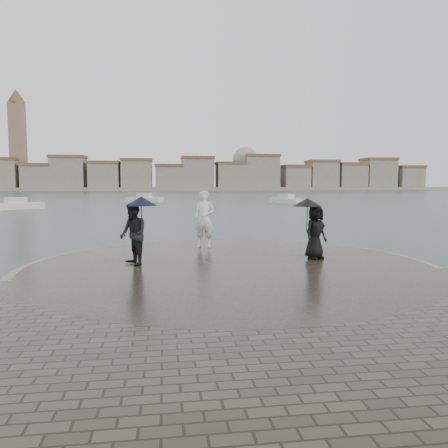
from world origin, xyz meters
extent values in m
plane|color=#2B3835|center=(0.00, 0.00, 0.00)|extent=(400.00, 400.00, 0.00)
cylinder|color=gray|center=(0.00, 3.50, 0.16)|extent=(12.50, 12.50, 0.32)
cylinder|color=#2D261E|center=(0.00, 3.50, 0.18)|extent=(11.90, 11.90, 0.36)
imported|color=white|center=(-0.44, 7.09, 1.44)|extent=(0.91, 0.75, 2.16)
imported|color=black|center=(-2.86, 3.71, 1.29)|extent=(1.04, 1.13, 1.87)
cylinder|color=black|center=(-2.61, 3.81, 1.71)|extent=(0.02, 0.02, 0.90)
cone|color=black|center=(-2.61, 3.81, 2.26)|extent=(0.96, 0.96, 0.28)
imported|color=black|center=(2.85, 4.02, 1.22)|extent=(1.00, 0.89, 1.72)
cylinder|color=black|center=(2.60, 4.12, 1.66)|extent=(0.02, 0.02, 0.90)
cone|color=black|center=(2.60, 4.12, 2.18)|extent=(0.98, 0.98, 0.26)
cube|color=gray|center=(0.00, 163.00, 0.60)|extent=(260.00, 20.00, 1.20)
cube|color=gray|center=(-60.00, 160.00, 5.50)|extent=(11.00, 10.00, 11.00)
cube|color=brown|center=(-60.00, 160.00, 11.50)|extent=(11.60, 10.60, 1.00)
cube|color=gray|center=(-48.00, 160.00, 4.50)|extent=(10.00, 10.00, 9.00)
cube|color=brown|center=(-48.00, 160.00, 9.50)|extent=(10.60, 10.60, 1.00)
cube|color=gray|center=(-37.00, 160.00, 6.00)|extent=(12.00, 10.00, 12.00)
cube|color=brown|center=(-37.00, 160.00, 12.50)|extent=(12.60, 10.60, 1.00)
cube|color=gray|center=(-24.00, 160.00, 5.00)|extent=(11.00, 10.00, 10.00)
cube|color=brown|center=(-24.00, 160.00, 10.50)|extent=(11.60, 10.60, 1.00)
cube|color=gray|center=(-12.00, 160.00, 5.50)|extent=(11.00, 10.00, 11.00)
cube|color=brown|center=(-12.00, 160.00, 11.50)|extent=(11.60, 10.60, 1.00)
cube|color=gray|center=(0.00, 160.00, 4.50)|extent=(10.00, 10.00, 9.00)
cube|color=brown|center=(0.00, 160.00, 9.50)|extent=(10.60, 10.60, 1.00)
cube|color=gray|center=(11.00, 160.00, 6.00)|extent=(12.00, 10.00, 12.00)
cube|color=brown|center=(11.00, 160.00, 12.50)|extent=(12.60, 10.60, 1.00)
cube|color=gray|center=(24.00, 160.00, 5.00)|extent=(11.00, 10.00, 10.00)
cube|color=brown|center=(24.00, 160.00, 10.50)|extent=(11.60, 10.60, 1.00)
cube|color=gray|center=(36.00, 160.00, 6.50)|extent=(13.00, 10.00, 13.00)
cube|color=brown|center=(36.00, 160.00, 13.50)|extent=(13.60, 10.60, 1.00)
cube|color=gray|center=(50.00, 160.00, 4.50)|extent=(10.00, 10.00, 9.00)
cube|color=brown|center=(50.00, 160.00, 9.50)|extent=(10.60, 10.60, 1.00)
cube|color=gray|center=(61.00, 160.00, 5.50)|extent=(11.00, 10.00, 11.00)
cube|color=brown|center=(61.00, 160.00, 11.50)|extent=(11.60, 10.60, 1.00)
cube|color=gray|center=(73.00, 160.00, 5.00)|extent=(11.00, 10.00, 10.00)
cube|color=brown|center=(73.00, 160.00, 10.50)|extent=(11.60, 10.60, 1.00)
cube|color=gray|center=(85.00, 160.00, 6.00)|extent=(12.00, 10.00, 12.00)
cube|color=brown|center=(85.00, 160.00, 12.50)|extent=(12.60, 10.60, 1.00)
cube|color=gray|center=(98.00, 160.00, 4.50)|extent=(10.00, 10.00, 9.00)
cube|color=brown|center=(98.00, 160.00, 9.50)|extent=(10.60, 10.60, 1.00)
cube|color=#846654|center=(-55.00, 162.00, 16.00)|extent=(5.00, 5.00, 32.00)
cone|color=brown|center=(-55.00, 162.00, 34.50)|extent=(6.80, 6.80, 5.00)
sphere|color=gray|center=(30.00, 162.00, 12.00)|extent=(10.00, 10.00, 10.00)
cube|color=silver|center=(-4.80, 55.67, 0.25)|extent=(5.64, 3.87, 0.90)
cube|color=silver|center=(-4.80, 55.67, 0.85)|extent=(2.32, 1.96, 0.90)
cube|color=silver|center=(-17.55, 39.54, 0.25)|extent=(5.32, 4.65, 0.90)
cube|color=silver|center=(-17.55, 39.54, 0.85)|extent=(2.31, 2.18, 0.90)
cube|color=silver|center=(14.84, 49.49, 0.25)|extent=(4.00, 5.61, 0.90)
cube|color=silver|center=(14.84, 49.49, 0.85)|extent=(2.00, 2.33, 0.90)
camera|label=1|loc=(-1.94, -9.33, 2.79)|focal=35.00mm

